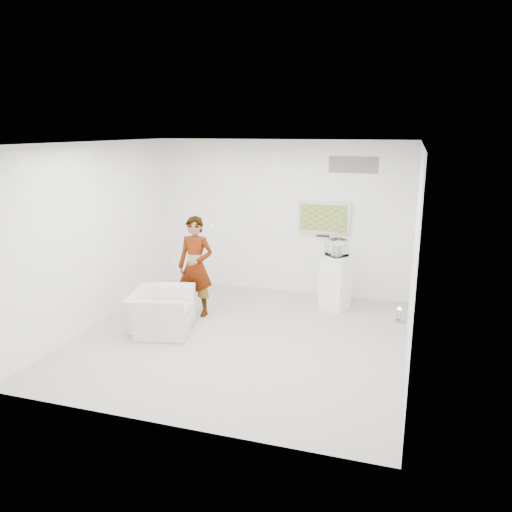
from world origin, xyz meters
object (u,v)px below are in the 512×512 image
Objects in this scene: person at (196,267)px; armchair at (162,311)px; floor_uplight at (399,315)px; tv at (324,218)px; pedestal at (335,283)px.

person reaches higher than armchair.
person reaches higher than floor_uplight.
person is at bearing -26.71° from armchair.
pedestal is at bearing -62.64° from tv.
pedestal is at bearing 164.23° from floor_uplight.
pedestal reaches higher than armchair.
floor_uplight is at bearing 12.50° from person.
armchair is (-0.22, -0.88, -0.54)m from person.
tv is at bearing -52.27° from armchair.
armchair is (-2.15, -2.57, -1.21)m from tv.
floor_uplight is at bearing -15.77° from pedestal.
person is at bearing -138.60° from tv.
tv is 3.56m from armchair.
tv is 1.00× the size of pedestal.
tv is 2.31m from floor_uplight.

